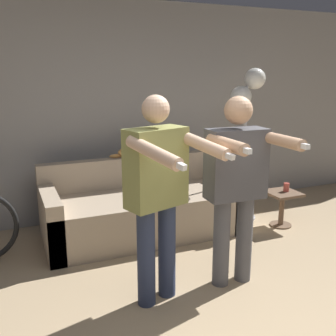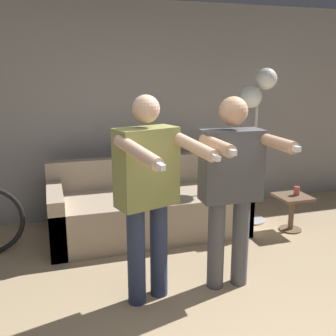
{
  "view_description": "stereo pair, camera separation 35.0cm",
  "coord_description": "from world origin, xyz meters",
  "px_view_note": "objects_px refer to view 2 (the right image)",
  "views": [
    {
      "loc": [
        -1.36,
        -1.79,
        1.78
      ],
      "look_at": [
        0.02,
        1.47,
        0.91
      ],
      "focal_mm": 42.0,
      "sensor_mm": 36.0,
      "label": 1
    },
    {
      "loc": [
        -1.03,
        -1.91,
        1.78
      ],
      "look_at": [
        0.02,
        1.47,
        0.91
      ],
      "focal_mm": 42.0,
      "sensor_mm": 36.0,
      "label": 2
    }
  ],
  "objects_px": {
    "cat": "(141,150)",
    "couch": "(148,209)",
    "person_left": "(148,187)",
    "floor_lamp": "(258,101)",
    "side_table": "(292,206)",
    "cup": "(297,191)",
    "person_right": "(232,180)"
  },
  "relations": [
    {
      "from": "cat",
      "to": "couch",
      "type": "bearing_deg",
      "value": -93.98
    },
    {
      "from": "couch",
      "to": "person_left",
      "type": "xyz_separation_m",
      "value": [
        -0.32,
        -1.32,
        0.66
      ]
    },
    {
      "from": "floor_lamp",
      "to": "side_table",
      "type": "bearing_deg",
      "value": -54.82
    },
    {
      "from": "cat",
      "to": "cup",
      "type": "relative_size",
      "value": 4.6
    },
    {
      "from": "person_left",
      "to": "person_right",
      "type": "height_order",
      "value": "person_left"
    },
    {
      "from": "couch",
      "to": "side_table",
      "type": "xyz_separation_m",
      "value": [
        1.59,
        -0.43,
        0.01
      ]
    },
    {
      "from": "floor_lamp",
      "to": "cup",
      "type": "bearing_deg",
      "value": -49.82
    },
    {
      "from": "person_left",
      "to": "floor_lamp",
      "type": "height_order",
      "value": "floor_lamp"
    },
    {
      "from": "person_left",
      "to": "cat",
      "type": "height_order",
      "value": "person_left"
    },
    {
      "from": "couch",
      "to": "person_right",
      "type": "distance_m",
      "value": 1.52
    },
    {
      "from": "floor_lamp",
      "to": "cup",
      "type": "xyz_separation_m",
      "value": [
        0.33,
        -0.39,
        -0.98
      ]
    },
    {
      "from": "floor_lamp",
      "to": "person_left",
      "type": "bearing_deg",
      "value": -141.69
    },
    {
      "from": "person_left",
      "to": "side_table",
      "type": "relative_size",
      "value": 3.9
    },
    {
      "from": "person_right",
      "to": "side_table",
      "type": "relative_size",
      "value": 3.84
    },
    {
      "from": "couch",
      "to": "cup",
      "type": "bearing_deg",
      "value": -14.53
    },
    {
      "from": "person_left",
      "to": "cat",
      "type": "bearing_deg",
      "value": 61.02
    },
    {
      "from": "floor_lamp",
      "to": "side_table",
      "type": "relative_size",
      "value": 4.37
    },
    {
      "from": "couch",
      "to": "side_table",
      "type": "relative_size",
      "value": 5.14
    },
    {
      "from": "cat",
      "to": "cup",
      "type": "height_order",
      "value": "cat"
    },
    {
      "from": "side_table",
      "to": "cat",
      "type": "bearing_deg",
      "value": 153.16
    },
    {
      "from": "side_table",
      "to": "cup",
      "type": "xyz_separation_m",
      "value": [
        0.05,
        0.01,
        0.17
      ]
    },
    {
      "from": "couch",
      "to": "floor_lamp",
      "type": "height_order",
      "value": "floor_lamp"
    },
    {
      "from": "side_table",
      "to": "cup",
      "type": "distance_m",
      "value": 0.18
    },
    {
      "from": "side_table",
      "to": "cup",
      "type": "height_order",
      "value": "cup"
    },
    {
      "from": "floor_lamp",
      "to": "side_table",
      "type": "xyz_separation_m",
      "value": [
        0.28,
        -0.4,
        -1.16
      ]
    },
    {
      "from": "person_right",
      "to": "cat",
      "type": "xyz_separation_m",
      "value": [
        -0.34,
        1.68,
        -0.05
      ]
    },
    {
      "from": "floor_lamp",
      "to": "cup",
      "type": "distance_m",
      "value": 1.11
    },
    {
      "from": "person_left",
      "to": "cup",
      "type": "relative_size",
      "value": 16.25
    },
    {
      "from": "side_table",
      "to": "couch",
      "type": "bearing_deg",
      "value": 164.84
    },
    {
      "from": "person_right",
      "to": "cup",
      "type": "xyz_separation_m",
      "value": [
        1.27,
        0.89,
        -0.47
      ]
    },
    {
      "from": "couch",
      "to": "cup",
      "type": "distance_m",
      "value": 1.7
    },
    {
      "from": "couch",
      "to": "floor_lamp",
      "type": "distance_m",
      "value": 1.75
    }
  ]
}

